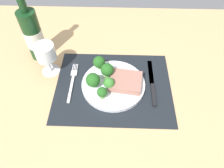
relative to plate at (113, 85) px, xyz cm
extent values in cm
cube|color=tan|center=(0.00, 0.00, -2.60)|extent=(140.00, 110.00, 3.00)
cube|color=black|center=(0.00, 0.00, -0.95)|extent=(43.80, 34.86, 0.30)
cylinder|color=silver|center=(0.00, 0.00, 0.00)|extent=(23.94, 23.94, 1.60)
cube|color=#9E6B5B|center=(4.57, -0.44, 2.03)|extent=(12.85, 11.40, 2.46)
cylinder|color=#6B994C|center=(-1.55, -2.27, 1.41)|extent=(1.56, 1.56, 1.23)
sphere|color=#387A2D|center=(-1.55, -2.27, 3.73)|extent=(4.00, 4.00, 4.00)
cylinder|color=#6B994C|center=(-2.42, 3.14, 1.76)|extent=(1.91, 1.91, 1.93)
sphere|color=#235B1E|center=(-2.42, 3.14, 4.81)|extent=(4.90, 4.90, 4.90)
cylinder|color=#6B994C|center=(-3.74, -6.61, 1.60)|extent=(1.78, 1.78, 1.61)
sphere|color=#235B1E|center=(-3.74, -6.61, 3.93)|extent=(3.58, 3.58, 3.58)
cylinder|color=#6B994C|center=(-7.31, -1.67, 1.50)|extent=(1.30, 1.30, 1.40)
sphere|color=#235B1E|center=(-7.31, -1.67, 4.40)|extent=(5.19, 5.19, 5.19)
cylinder|color=#5B8942|center=(-5.79, 7.66, 1.46)|extent=(1.50, 1.50, 1.31)
sphere|color=#235B1E|center=(-5.79, 7.66, 4.12)|extent=(4.72, 4.72, 4.72)
cube|color=silver|center=(-15.93, -2.00, -0.55)|extent=(1.00, 13.00, 0.50)
cube|color=silver|center=(-15.93, 5.80, -0.55)|extent=(2.40, 2.60, 0.40)
cube|color=silver|center=(-16.83, 8.90, -0.55)|extent=(0.30, 3.60, 0.35)
cube|color=silver|center=(-16.23, 8.90, -0.55)|extent=(0.30, 3.60, 0.35)
cube|color=silver|center=(-15.63, 8.90, -0.55)|extent=(0.30, 3.60, 0.35)
cube|color=silver|center=(-15.03, 8.90, -0.55)|extent=(0.30, 3.60, 0.35)
cube|color=black|center=(14.89, -3.90, -0.40)|extent=(1.40, 10.00, 0.80)
cube|color=silver|center=(14.89, 7.60, -0.65)|extent=(1.80, 13.00, 0.30)
cylinder|color=#143819|center=(-32.12, 16.12, 9.45)|extent=(7.12, 7.12, 21.11)
cylinder|color=silver|center=(-32.12, 16.12, 8.40)|extent=(7.26, 7.26, 7.39)
cylinder|color=#143819|center=(-32.12, 16.12, 23.77)|extent=(2.82, 2.82, 7.53)
cylinder|color=silver|center=(-25.53, 7.22, -0.90)|extent=(7.25, 7.25, 0.40)
cylinder|color=silver|center=(-25.53, 7.22, 2.68)|extent=(0.80, 0.80, 6.76)
cylinder|color=silver|center=(-25.53, 7.22, 9.07)|extent=(7.60, 7.60, 6.03)
cylinder|color=#560C19|center=(-25.53, 7.22, 7.23)|extent=(6.69, 6.69, 2.34)
camera|label=1|loc=(1.10, -49.16, 61.63)|focal=33.38mm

